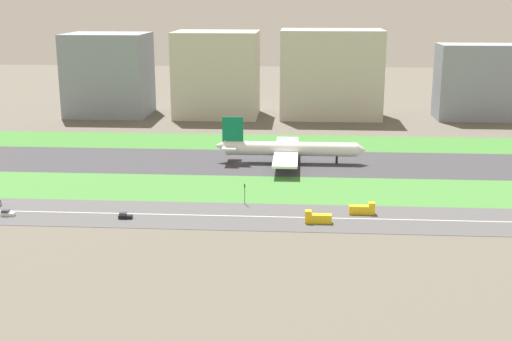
{
  "coord_description": "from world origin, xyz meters",
  "views": [
    {
      "loc": [
        25.04,
        -280.84,
        70.24
      ],
      "look_at": [
        8.36,
        -36.5,
        6.0
      ],
      "focal_mm": 47.17,
      "sensor_mm": 36.0,
      "label": 1
    }
  ],
  "objects_px": {
    "airliner": "(287,149)",
    "hangar_building": "(217,74)",
    "car_1": "(7,213)",
    "truck_0": "(317,218)",
    "cargo_warehouse": "(479,82)",
    "traffic_light": "(245,192)",
    "terminal_building": "(109,74)",
    "office_tower": "(331,74)",
    "truck_1": "(363,209)",
    "car_0": "(125,216)",
    "fuel_tank_west": "(229,93)"
  },
  "relations": [
    {
      "from": "car_1",
      "to": "truck_0",
      "type": "bearing_deg",
      "value": 180.0
    },
    {
      "from": "car_0",
      "to": "hangar_building",
      "type": "xyz_separation_m",
      "value": [
        6.27,
        192.0,
        23.88
      ]
    },
    {
      "from": "car_1",
      "to": "hangar_building",
      "type": "xyz_separation_m",
      "value": [
        45.34,
        192.0,
        23.88
      ]
    },
    {
      "from": "terminal_building",
      "to": "cargo_warehouse",
      "type": "relative_size",
      "value": 1.02
    },
    {
      "from": "truck_1",
      "to": "truck_0",
      "type": "distance_m",
      "value": 18.08
    },
    {
      "from": "hangar_building",
      "to": "truck_1",
      "type": "bearing_deg",
      "value": -68.73
    },
    {
      "from": "fuel_tank_west",
      "to": "terminal_building",
      "type": "bearing_deg",
      "value": -146.24
    },
    {
      "from": "office_tower",
      "to": "terminal_building",
      "type": "bearing_deg",
      "value": 180.0
    },
    {
      "from": "truck_1",
      "to": "terminal_building",
      "type": "bearing_deg",
      "value": 126.73
    },
    {
      "from": "traffic_light",
      "to": "fuel_tank_west",
      "type": "xyz_separation_m",
      "value": [
        -28.75,
        219.01,
        3.06
      ]
    },
    {
      "from": "airliner",
      "to": "office_tower",
      "type": "distance_m",
      "value": 117.81
    },
    {
      "from": "car_1",
      "to": "terminal_building",
      "type": "distance_m",
      "value": 194.39
    },
    {
      "from": "traffic_light",
      "to": "fuel_tank_west",
      "type": "bearing_deg",
      "value": 97.48
    },
    {
      "from": "car_1",
      "to": "cargo_warehouse",
      "type": "height_order",
      "value": "cargo_warehouse"
    },
    {
      "from": "office_tower",
      "to": "airliner",
      "type": "bearing_deg",
      "value": -101.26
    },
    {
      "from": "truck_0",
      "to": "office_tower",
      "type": "relative_size",
      "value": 0.14
    },
    {
      "from": "hangar_building",
      "to": "traffic_light",
      "type": "bearing_deg",
      "value": -79.85
    },
    {
      "from": "airliner",
      "to": "cargo_warehouse",
      "type": "relative_size",
      "value": 1.37
    },
    {
      "from": "cargo_warehouse",
      "to": "fuel_tank_west",
      "type": "relative_size",
      "value": 2.65
    },
    {
      "from": "traffic_light",
      "to": "terminal_building",
      "type": "bearing_deg",
      "value": 118.9
    },
    {
      "from": "truck_1",
      "to": "car_1",
      "type": "relative_size",
      "value": 1.91
    },
    {
      "from": "car_1",
      "to": "cargo_warehouse",
      "type": "xyz_separation_m",
      "value": [
        197.08,
        192.0,
        20.56
      ]
    },
    {
      "from": "terminal_building",
      "to": "car_0",
      "type": "bearing_deg",
      "value": -73.01
    },
    {
      "from": "airliner",
      "to": "car_0",
      "type": "height_order",
      "value": "airliner"
    },
    {
      "from": "traffic_light",
      "to": "office_tower",
      "type": "bearing_deg",
      "value": 78.36
    },
    {
      "from": "car_1",
      "to": "office_tower",
      "type": "bearing_deg",
      "value": -120.33
    },
    {
      "from": "airliner",
      "to": "truck_1",
      "type": "relative_size",
      "value": 7.74
    },
    {
      "from": "car_1",
      "to": "cargo_warehouse",
      "type": "bearing_deg",
      "value": -135.75
    },
    {
      "from": "truck_0",
      "to": "terminal_building",
      "type": "height_order",
      "value": "terminal_building"
    },
    {
      "from": "car_0",
      "to": "office_tower",
      "type": "xyz_separation_m",
      "value": [
        73.27,
        192.0,
        24.49
      ]
    },
    {
      "from": "car_0",
      "to": "fuel_tank_west",
      "type": "relative_size",
      "value": 0.25
    },
    {
      "from": "hangar_building",
      "to": "fuel_tank_west",
      "type": "xyz_separation_m",
      "value": [
        2.4,
        45.0,
        -17.45
      ]
    },
    {
      "from": "traffic_light",
      "to": "terminal_building",
      "type": "distance_m",
      "value": 199.75
    },
    {
      "from": "office_tower",
      "to": "truck_1",
      "type": "bearing_deg",
      "value": -88.78
    },
    {
      "from": "fuel_tank_west",
      "to": "office_tower",
      "type": "bearing_deg",
      "value": -34.86
    },
    {
      "from": "car_1",
      "to": "office_tower",
      "type": "height_order",
      "value": "office_tower"
    },
    {
      "from": "truck_0",
      "to": "office_tower",
      "type": "xyz_separation_m",
      "value": [
        11.2,
        192.0,
        23.74
      ]
    },
    {
      "from": "car_0",
      "to": "office_tower",
      "type": "bearing_deg",
      "value": -110.89
    },
    {
      "from": "traffic_light",
      "to": "cargo_warehouse",
      "type": "bearing_deg",
      "value": 55.28
    },
    {
      "from": "truck_0",
      "to": "hangar_building",
      "type": "distance_m",
      "value": 201.28
    },
    {
      "from": "car_0",
      "to": "office_tower",
      "type": "distance_m",
      "value": 206.96
    },
    {
      "from": "car_1",
      "to": "car_0",
      "type": "relative_size",
      "value": 1.0
    },
    {
      "from": "fuel_tank_west",
      "to": "truck_0",
      "type": "bearing_deg",
      "value": -77.3
    },
    {
      "from": "office_tower",
      "to": "cargo_warehouse",
      "type": "height_order",
      "value": "office_tower"
    },
    {
      "from": "car_0",
      "to": "cargo_warehouse",
      "type": "distance_m",
      "value": 249.5
    },
    {
      "from": "truck_0",
      "to": "truck_1",
      "type": "bearing_deg",
      "value": -146.42
    },
    {
      "from": "airliner",
      "to": "hangar_building",
      "type": "xyz_separation_m",
      "value": [
        -44.31,
        114.0,
        18.57
      ]
    },
    {
      "from": "cargo_warehouse",
      "to": "car_1",
      "type": "bearing_deg",
      "value": -135.75
    },
    {
      "from": "truck_1",
      "to": "traffic_light",
      "type": "height_order",
      "value": "traffic_light"
    },
    {
      "from": "truck_0",
      "to": "fuel_tank_west",
      "type": "relative_size",
      "value": 0.47
    }
  ]
}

